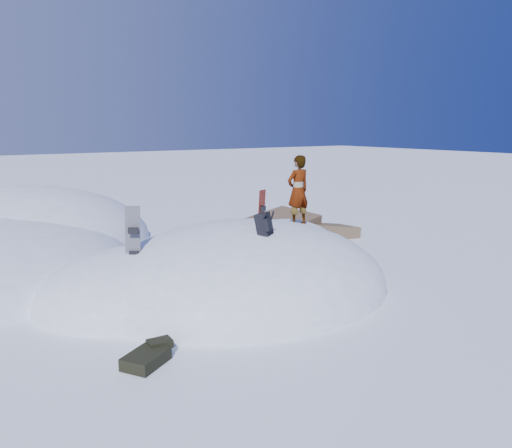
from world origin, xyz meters
TOP-DOWN VIEW (x-y plane):
  - ground at (0.00, 0.00)m, footprint 120.00×120.00m
  - snow_mound at (-0.17, 0.24)m, footprint 8.00×6.00m
  - rock_outcrop at (3.72, 3.01)m, footprint 4.68×4.41m
  - snowboard_red at (0.20, -0.48)m, footprint 0.27×0.24m
  - snowboard_dark at (-2.40, 0.33)m, footprint 0.41×0.40m
  - backpack at (-0.02, -0.91)m, footprint 0.45×0.50m
  - gear_pile at (-3.20, -2.33)m, footprint 0.94×0.78m
  - person at (1.83, 0.30)m, footprint 0.65×0.44m

SIDE VIEW (x-z plane):
  - ground at x=0.00m, z-range 0.00..0.00m
  - snow_mound at x=-0.17m, z-range -1.50..1.50m
  - rock_outcrop at x=3.72m, z-range -0.82..0.85m
  - gear_pile at x=-3.20m, z-range 0.00..0.25m
  - snowboard_dark at x=-2.40m, z-range 0.46..2.06m
  - backpack at x=-0.02m, z-range 1.35..1.90m
  - snowboard_red at x=0.20m, z-range 0.96..2.30m
  - person at x=1.83m, z-range 1.19..2.93m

